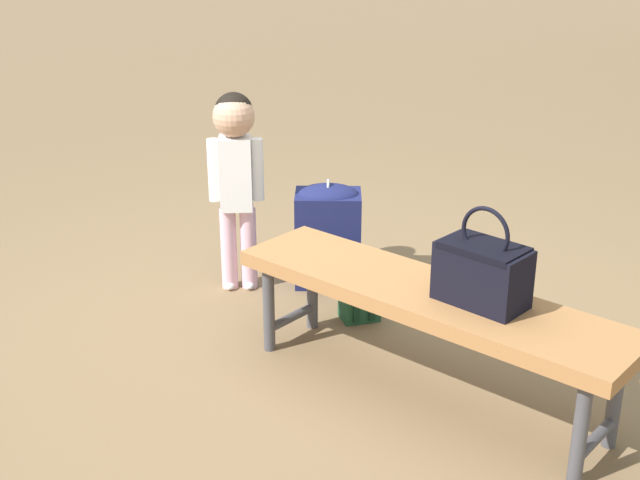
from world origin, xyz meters
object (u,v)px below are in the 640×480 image
child_standing (235,161)px  backpack_large (328,232)px  backpack_small (360,291)px  handbag (482,271)px  park_bench (427,303)px

child_standing → backpack_large: child_standing is taller
backpack_small → handbag: bearing=149.7°
child_standing → backpack_large: bearing=-140.6°
handbag → park_bench: bearing=-2.0°
backpack_large → park_bench: bearing=141.2°
handbag → child_standing: child_standing is taller
backpack_large → child_standing: bearing=39.4°
child_standing → handbag: bearing=163.5°
backpack_small → park_bench: bearing=141.2°
park_bench → handbag: handbag is taller
handbag → child_standing: (1.43, -0.42, 0.08)m
park_bench → child_standing: size_ratio=1.66×
handbag → child_standing: bearing=-16.5°
park_bench → child_standing: bearing=-18.9°
child_standing → backpack_small: 0.86m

